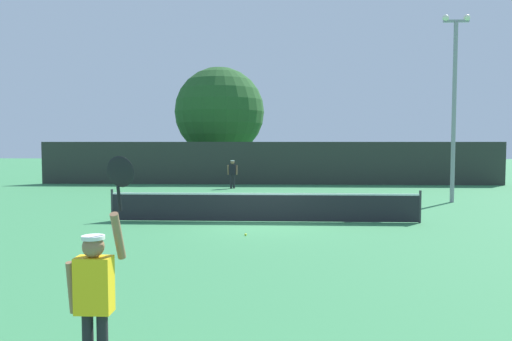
{
  "coord_description": "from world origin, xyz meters",
  "views": [
    {
      "loc": [
        0.36,
        -15.77,
        2.65
      ],
      "look_at": [
        -0.47,
        5.04,
        1.41
      ],
      "focal_mm": 33.63,
      "sensor_mm": 36.0,
      "label": 1
    }
  ],
  "objects": [
    {
      "name": "ground_plane",
      "position": [
        0.0,
        0.0,
        0.0
      ],
      "size": [
        120.0,
        120.0,
        0.0
      ],
      "primitive_type": "plane",
      "color": "#387F4C"
    },
    {
      "name": "tennis_net",
      "position": [
        0.0,
        0.0,
        0.51
      ],
      "size": [
        10.3,
        0.08,
        1.07
      ],
      "color": "#232328",
      "rests_on": "ground"
    },
    {
      "name": "perimeter_fence",
      "position": [
        0.0,
        14.02,
        1.33
      ],
      "size": [
        28.85,
        0.12,
        2.66
      ],
      "primitive_type": "cube",
      "color": "#2D332D",
      "rests_on": "ground"
    },
    {
      "name": "player_serving",
      "position": [
        -1.56,
        -10.8,
        1.1
      ],
      "size": [
        0.67,
        0.39,
        2.51
      ],
      "color": "yellow",
      "rests_on": "ground"
    },
    {
      "name": "player_receiving",
      "position": [
        -2.07,
        11.42,
        0.98
      ],
      "size": [
        0.57,
        0.24,
        1.61
      ],
      "rotation": [
        0.0,
        0.0,
        3.14
      ],
      "color": "black",
      "rests_on": "ground"
    },
    {
      "name": "tennis_ball",
      "position": [
        -0.47,
        -2.38,
        0.03
      ],
      "size": [
        0.07,
        0.07,
        0.07
      ],
      "primitive_type": "sphere",
      "color": "#CCE033",
      "rests_on": "ground"
    },
    {
      "name": "light_pole",
      "position": [
        8.15,
        5.53,
        4.63
      ],
      "size": [
        1.18,
        0.28,
        8.13
      ],
      "color": "gray",
      "rests_on": "ground"
    },
    {
      "name": "large_tree",
      "position": [
        -3.7,
        19.24,
        4.83
      ],
      "size": [
        6.5,
        6.5,
        8.08
      ],
      "color": "brown",
      "rests_on": "ground"
    },
    {
      "name": "parked_car_near",
      "position": [
        -8.46,
        20.27,
        0.78
      ],
      "size": [
        2.29,
        4.36,
        1.69
      ],
      "rotation": [
        0.0,
        0.0,
        0.09
      ],
      "color": "white",
      "rests_on": "ground"
    },
    {
      "name": "parked_car_mid",
      "position": [
        7.07,
        21.92,
        0.78
      ],
      "size": [
        2.24,
        4.34,
        1.69
      ],
      "rotation": [
        0.0,
        0.0,
        0.08
      ],
      "color": "red",
      "rests_on": "ground"
    }
  ]
}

